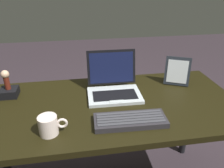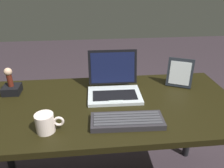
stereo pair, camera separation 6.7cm
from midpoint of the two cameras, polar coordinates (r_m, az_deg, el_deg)
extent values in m
cube|color=black|center=(1.23, -0.94, -5.70)|extent=(1.51, 0.69, 0.03)
cylinder|color=black|center=(1.78, -25.26, -11.25)|extent=(0.05, 0.05, 0.69)
cylinder|color=black|center=(1.85, 20.70, -8.82)|extent=(0.05, 0.05, 0.69)
cube|color=#B1B9BC|center=(1.28, 2.13, -2.95)|extent=(0.31, 0.22, 0.02)
cube|color=black|center=(1.26, 2.22, -2.89)|extent=(0.25, 0.12, 0.00)
cube|color=#AFBBB9|center=(1.21, 2.59, -4.45)|extent=(0.08, 0.04, 0.00)
cube|color=black|center=(1.34, 1.61, 4.32)|extent=(0.29, 0.06, 0.20)
cube|color=black|center=(1.34, 1.64, 4.18)|extent=(0.26, 0.05, 0.18)
cube|color=yellow|center=(1.34, 1.63, 3.70)|extent=(0.25, 0.01, 0.01)
cube|color=#27252A|center=(1.07, 5.72, -9.46)|extent=(0.35, 0.14, 0.03)
cube|color=#38383D|center=(1.03, 6.11, -10.10)|extent=(0.32, 0.03, 0.00)
cube|color=#38383D|center=(1.04, 5.93, -9.43)|extent=(0.32, 0.03, 0.00)
cube|color=#38383D|center=(1.06, 5.76, -8.78)|extent=(0.32, 0.03, 0.00)
cube|color=#38383D|center=(1.08, 5.59, -8.14)|extent=(0.32, 0.03, 0.00)
cube|color=#38383D|center=(1.10, 5.43, -7.53)|extent=(0.32, 0.03, 0.00)
cube|color=#1E2229|center=(1.44, 18.29, 2.73)|extent=(0.16, 0.11, 0.18)
cube|color=#B8BEC3|center=(1.44, 18.28, 2.62)|extent=(0.12, 0.08, 0.14)
cube|color=#1E2229|center=(1.50, 17.94, 0.50)|extent=(0.02, 0.02, 0.03)
cube|color=black|center=(1.43, -23.06, -1.33)|extent=(0.10, 0.10, 0.05)
cylinder|color=#521A10|center=(1.41, -23.48, 0.82)|extent=(0.03, 0.03, 0.07)
sphere|color=tan|center=(1.38, -23.89, 2.88)|extent=(0.05, 0.05, 0.05)
cylinder|color=beige|center=(1.04, -15.04, -9.66)|extent=(0.08, 0.08, 0.09)
torus|color=beige|center=(1.02, -11.67, -9.39)|extent=(0.05, 0.01, 0.05)
camera|label=1|loc=(0.03, -88.46, 0.77)|focal=35.67mm
camera|label=2|loc=(0.03, 91.54, -0.77)|focal=35.67mm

